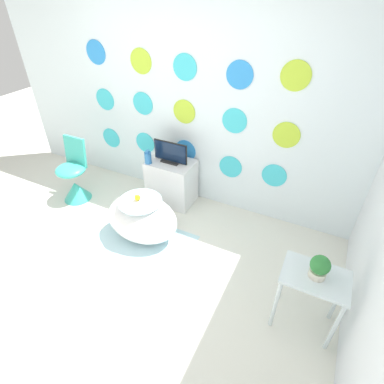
# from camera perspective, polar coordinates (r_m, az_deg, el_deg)

# --- Properties ---
(ground_plane) EXTENTS (12.00, 12.00, 0.00)m
(ground_plane) POSITION_cam_1_polar(r_m,az_deg,el_deg) (3.11, -16.65, -17.10)
(ground_plane) COLOR silver
(wall_back_dotted) EXTENTS (5.11, 0.05, 2.60)m
(wall_back_dotted) POSITION_cam_1_polar(r_m,az_deg,el_deg) (3.53, -1.21, 17.43)
(wall_back_dotted) COLOR white
(wall_back_dotted) RESTS_ON ground_plane
(rug) EXTENTS (1.09, 0.65, 0.01)m
(rug) POSITION_cam_1_polar(r_m,az_deg,el_deg) (3.45, -9.11, -8.97)
(rug) COLOR silver
(rug) RESTS_ON ground_plane
(bathtub) EXTENTS (0.82, 0.57, 0.51)m
(bathtub) POSITION_cam_1_polar(r_m,az_deg,el_deg) (3.34, -9.46, -4.95)
(bathtub) COLOR white
(bathtub) RESTS_ON ground_plane
(rubber_duck) EXTENTS (0.06, 0.07, 0.07)m
(rubber_duck) POSITION_cam_1_polar(r_m,az_deg,el_deg) (3.16, -10.36, -1.01)
(rubber_duck) COLOR yellow
(rubber_duck) RESTS_ON bathtub
(chair) EXTENTS (0.37, 0.37, 0.82)m
(chair) POSITION_cam_1_polar(r_m,az_deg,el_deg) (4.15, -21.50, 2.05)
(chair) COLOR #38B2A3
(chair) RESTS_ON ground_plane
(tv_cabinet) EXTENTS (0.57, 0.40, 0.58)m
(tv_cabinet) POSITION_cam_1_polar(r_m,az_deg,el_deg) (3.82, -3.90, 1.99)
(tv_cabinet) COLOR silver
(tv_cabinet) RESTS_ON ground_plane
(tv) EXTENTS (0.44, 0.12, 0.26)m
(tv) POSITION_cam_1_polar(r_m,az_deg,el_deg) (3.61, -4.14, 7.34)
(tv) COLOR black
(tv) RESTS_ON tv_cabinet
(vase) EXTENTS (0.08, 0.08, 0.17)m
(vase) POSITION_cam_1_polar(r_m,az_deg,el_deg) (3.64, -8.38, 6.52)
(vase) COLOR #2D72B7
(vase) RESTS_ON tv_cabinet
(side_table) EXTENTS (0.49, 0.34, 0.60)m
(side_table) POSITION_cam_1_polar(r_m,az_deg,el_deg) (2.58, 21.96, -16.29)
(side_table) COLOR silver
(side_table) RESTS_ON ground_plane
(potted_plant_left) EXTENTS (0.14, 0.14, 0.19)m
(potted_plant_left) POSITION_cam_1_polar(r_m,az_deg,el_deg) (2.42, 23.14, -12.99)
(potted_plant_left) COLOR beige
(potted_plant_left) RESTS_ON side_table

